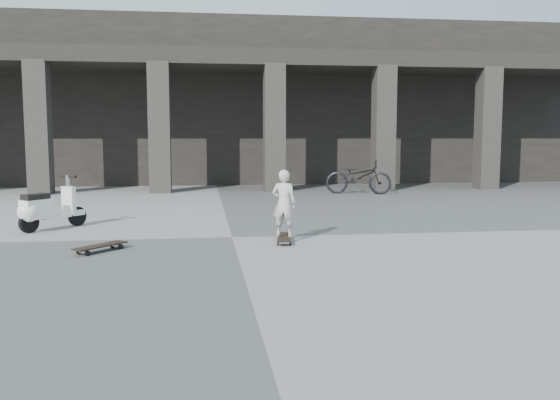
{
  "coord_description": "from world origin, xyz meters",
  "views": [
    {
      "loc": [
        -0.51,
        -10.22,
        1.76
      ],
      "look_at": [
        0.84,
        -0.07,
        0.65
      ],
      "focal_mm": 38.0,
      "sensor_mm": 36.0,
      "label": 1
    }
  ],
  "objects": [
    {
      "name": "scooter",
      "position": [
        -3.46,
        1.16,
        0.4
      ],
      "size": [
        1.04,
        1.19,
        1.01
      ],
      "rotation": [
        0.0,
        0.0,
        0.87
      ],
      "color": "black",
      "rests_on": "ground"
    },
    {
      "name": "colonnade",
      "position": [
        -0.0,
        13.77,
        3.03
      ],
      "size": [
        28.0,
        8.82,
        6.0
      ],
      "color": "black",
      "rests_on": "ground"
    },
    {
      "name": "ground",
      "position": [
        0.0,
        0.0,
        0.0
      ],
      "size": [
        90.0,
        90.0,
        0.0
      ],
      "primitive_type": "plane",
      "color": "#4C4C49",
      "rests_on": "ground"
    },
    {
      "name": "longboard",
      "position": [
        0.84,
        -0.57,
        0.07
      ],
      "size": [
        0.33,
        0.95,
        0.09
      ],
      "rotation": [
        0.0,
        0.0,
        1.44
      ],
      "color": "black",
      "rests_on": "ground"
    },
    {
      "name": "bicycle",
      "position": [
        4.22,
        7.3,
        0.52
      ],
      "size": [
        2.09,
        1.24,
        1.04
      ],
      "primitive_type": "imported",
      "rotation": [
        0.0,
        0.0,
        1.27
      ],
      "color": "black",
      "rests_on": "ground"
    },
    {
      "name": "skateboard_spare",
      "position": [
        -2.06,
        -1.04,
        0.08
      ],
      "size": [
        0.76,
        0.82,
        0.11
      ],
      "rotation": [
        0.0,
        0.0,
        0.85
      ],
      "color": "black",
      "rests_on": "ground"
    },
    {
      "name": "child",
      "position": [
        0.84,
        -0.57,
        0.65
      ],
      "size": [
        0.48,
        0.4,
        1.12
      ],
      "primitive_type": "imported",
      "rotation": [
        0.0,
        0.0,
        2.76
      ],
      "color": "beige",
      "rests_on": "longboard"
    }
  ]
}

